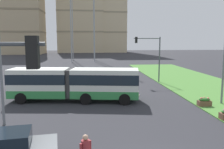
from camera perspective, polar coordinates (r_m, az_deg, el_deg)
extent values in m
cube|color=silver|center=(21.98, -1.65, -1.98)|extent=(6.31, 3.40, 2.55)
cube|color=#338C47|center=(22.16, -1.64, -4.34)|extent=(6.34, 3.42, 0.70)
cube|color=#19232D|center=(21.91, -1.65, -0.89)|extent=(6.36, 3.44, 0.90)
cube|color=silver|center=(23.18, -16.88, -1.80)|extent=(5.44, 3.05, 2.55)
cube|color=#338C47|center=(23.35, -16.79, -4.04)|extent=(5.46, 3.07, 0.70)
cube|color=#19232D|center=(23.11, -16.92, -0.77)|extent=(5.48, 3.09, 0.90)
cylinder|color=#383838|center=(22.44, -9.31, -1.88)|extent=(2.40, 2.40, 2.45)
cylinder|color=black|center=(23.36, 3.05, -4.45)|extent=(1.03, 0.43, 1.00)
cylinder|color=black|center=(20.93, 3.00, -5.93)|extent=(1.03, 0.43, 1.00)
cylinder|color=black|center=(23.62, -5.25, -4.33)|extent=(1.03, 0.43, 1.00)
cylinder|color=black|center=(21.22, -6.26, -5.78)|extent=(1.03, 0.43, 1.00)
cylinder|color=black|center=(24.98, -18.75, -4.05)|extent=(1.02, 0.39, 1.00)
cylinder|color=black|center=(22.70, -20.85, -5.35)|extent=(1.02, 0.39, 1.00)
sphere|color=#F9EFC6|center=(22.98, 6.10, -3.93)|extent=(0.24, 0.24, 0.24)
sphere|color=#F9EFC6|center=(21.23, 6.32, -4.94)|extent=(0.24, 0.24, 0.24)
cube|color=#19234C|center=(32.31, -11.07, -0.95)|extent=(4.60, 2.38, 0.80)
cube|color=black|center=(32.21, -11.37, 0.27)|extent=(2.58, 1.99, 0.60)
cylinder|color=black|center=(33.33, -8.54, -1.07)|extent=(0.66, 0.31, 0.64)
cylinder|color=black|center=(31.56, -8.27, -1.58)|extent=(0.66, 0.31, 0.64)
cylinder|color=black|center=(33.22, -13.71, -1.24)|extent=(0.66, 0.31, 0.64)
cylinder|color=black|center=(31.44, -13.72, -1.76)|extent=(0.66, 0.31, 0.64)
cube|color=black|center=(11.89, -24.63, -13.79)|extent=(2.58, 1.99, 0.60)
cylinder|color=black|center=(12.87, -16.04, -16.28)|extent=(0.66, 0.30, 0.64)
cylinder|color=maroon|center=(10.40, -6.30, -16.76)|extent=(0.36, 0.36, 0.60)
sphere|color=tan|center=(10.23, -6.33, -14.62)|extent=(0.24, 0.24, 0.24)
cylinder|color=maroon|center=(10.55, -5.20, -16.66)|extent=(0.10, 0.10, 0.55)
cube|color=brown|center=(21.91, 21.05, -6.37)|extent=(1.10, 0.56, 0.44)
ellipsoid|color=#2D6B28|center=(21.83, 21.10, -5.56)|extent=(0.99, 0.50, 0.28)
sphere|color=#EF7566|center=(21.69, 20.45, -5.34)|extent=(0.20, 0.20, 0.20)
sphere|color=#EF7566|center=(21.88, 21.02, -5.26)|extent=(0.20, 0.20, 0.20)
sphere|color=#EF7566|center=(21.88, 21.84, -5.30)|extent=(0.20, 0.20, 0.20)
cube|color=black|center=(6.12, -18.29, 5.00)|extent=(0.28, 0.28, 0.80)
sphere|color=red|center=(6.12, -18.40, 7.34)|extent=(0.16, 0.16, 0.16)
sphere|color=yellow|center=(6.12, -18.29, 4.91)|extent=(0.16, 0.16, 0.16)
sphere|color=green|center=(6.14, -18.18, 2.49)|extent=(0.16, 0.16, 0.16)
cylinder|color=#474C51|center=(32.42, 11.18, 3.41)|extent=(0.16, 0.16, 6.03)
cylinder|color=#474C51|center=(31.87, 8.32, 8.47)|extent=(3.45, 0.10, 0.10)
cube|color=black|center=(31.57, 5.77, 8.16)|extent=(0.28, 0.28, 0.80)
sphere|color=red|center=(31.57, 5.78, 8.61)|extent=(0.16, 0.16, 0.16)
sphere|color=yellow|center=(31.57, 5.77, 8.14)|extent=(0.16, 0.16, 0.16)
sphere|color=green|center=(31.57, 5.76, 7.67)|extent=(0.16, 0.16, 0.16)
cylinder|color=slate|center=(16.99, -25.11, 4.48)|extent=(0.18, 0.18, 9.44)
cube|color=tan|center=(109.24, -20.66, 16.03)|extent=(16.12, 14.73, 43.29)
cube|color=#85765B|center=(108.10, -20.32, 9.40)|extent=(16.32, 14.93, 0.70)
cube|color=#85765B|center=(108.72, -20.55, 13.96)|extent=(16.32, 14.93, 0.70)
cube|color=beige|center=(118.14, -7.47, 14.23)|extent=(20.78, 15.46, 36.76)
cube|color=#9C8D6E|center=(117.51, -7.39, 9.94)|extent=(20.98, 15.66, 0.70)
cube|color=#9C8D6E|center=(118.18, -7.47, 14.40)|extent=(20.98, 15.66, 0.70)
cube|color=beige|center=(120.54, -1.15, 16.17)|extent=(16.89, 17.15, 45.12)
cube|color=#9C8D6E|center=(119.39, -1.13, 9.90)|extent=(17.09, 17.35, 0.70)
cube|color=#9C8D6E|center=(120.02, -1.14, 14.21)|extent=(17.09, 17.35, 0.70)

